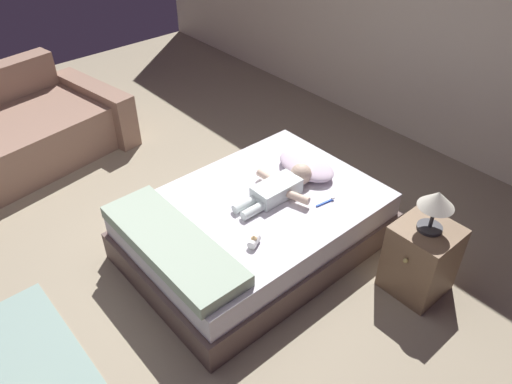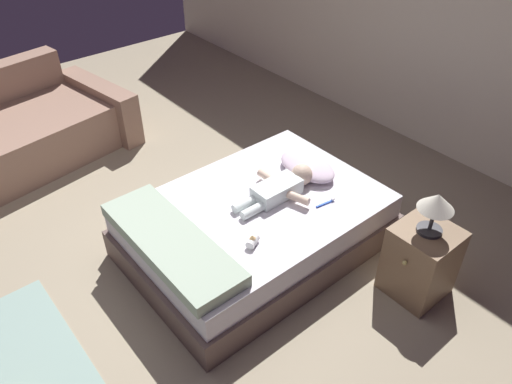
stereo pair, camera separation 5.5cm
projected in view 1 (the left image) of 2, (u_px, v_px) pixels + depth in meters
name	position (u px, v px, depth m)	size (l,w,h in m)	color
ground_plane	(149.00, 279.00, 3.40)	(8.00, 8.00, 0.00)	gray
wall_behind_bed	(435.00, 2.00, 4.18)	(8.00, 0.12, 2.57)	beige
bed	(256.00, 226.00, 3.54)	(1.25, 1.78, 0.41)	brown
pillow	(306.00, 166.00, 3.69)	(0.48, 0.30, 0.10)	silver
baby	(281.00, 187.00, 3.46)	(0.49, 0.66, 0.16)	white
toothbrush	(326.00, 202.00, 3.41)	(0.04, 0.16, 0.02)	blue
couch	(11.00, 137.00, 4.40)	(1.38, 2.00, 0.75)	#94715E
nightstand	(421.00, 259.00, 3.19)	(0.37, 0.40, 0.52)	#7E6348
lamp	(437.00, 202.00, 2.91)	(0.22, 0.22, 0.28)	#333338
blanket	(172.00, 244.00, 3.03)	(1.13, 0.37, 0.09)	#9EB29C
baby_bottle	(254.00, 241.00, 3.06)	(0.09, 0.11, 0.08)	white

